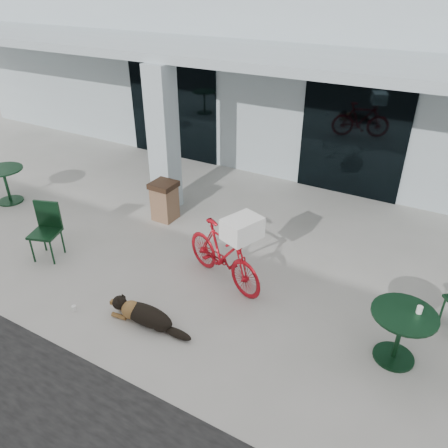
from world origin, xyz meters
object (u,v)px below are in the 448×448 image
Objects in this scene: dog at (146,314)px; trash_receptacle at (165,201)px; cafe_chair_near at (45,233)px; cafe_table_far at (399,336)px; bicycle at (223,255)px; cafe_table_near at (7,185)px.

trash_receptacle reaches higher than dog.
cafe_chair_near is (-2.71, 0.52, 0.36)m from dog.
cafe_chair_near reaches higher than trash_receptacle.
cafe_table_far is at bearing -17.94° from trash_receptacle.
trash_receptacle is at bearing 162.06° from cafe_table_far.
cafe_table_far is (6.10, 0.63, -0.13)m from cafe_chair_near.
bicycle is 2.94m from cafe_table_far.
cafe_table_far is (2.92, -0.35, -0.14)m from bicycle.
cafe_chair_near is 2.49m from trash_receptacle.
cafe_table_far reaches higher than dog.
trash_receptacle is (1.00, 2.28, -0.11)m from cafe_chair_near.
cafe_chair_near is (-3.18, -0.98, -0.01)m from bicycle.
dog is 1.25× the size of trash_receptacle.
cafe_chair_near is 6.13m from cafe_table_far.
trash_receptacle is (3.63, 1.13, 0.02)m from cafe_table_near.
bicycle is at bearing -1.66° from cafe_table_near.
trash_receptacle is at bearing 17.30° from cafe_table_near.
cafe_table_far is at bearing -76.61° from bicycle.
bicycle is 1.61m from dog.
cafe_table_near is at bearing 176.60° from cafe_table_far.
bicycle is 2.06× the size of cafe_table_near.
cafe_chair_near is at bearing 162.84° from dog.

